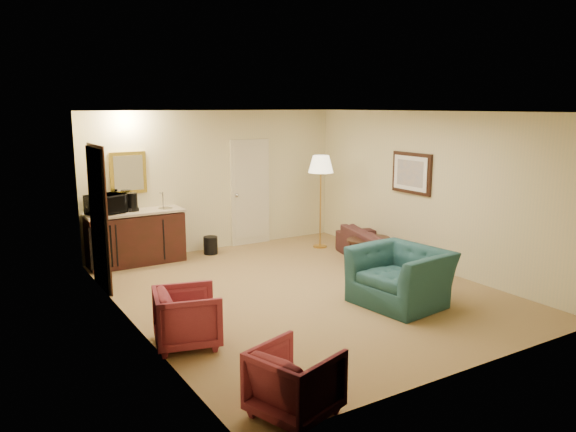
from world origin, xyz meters
name	(u,v)px	position (x,y,z in m)	size (l,w,h in m)	color
ground	(303,291)	(0.00, 0.00, 0.00)	(6.00, 6.00, 0.00)	#9A814E
room_walls	(270,170)	(-0.10, 0.77, 1.72)	(5.02, 6.01, 2.61)	beige
wetbar_cabinet	(136,238)	(-1.65, 2.72, 0.46)	(1.64, 0.58, 0.92)	#351311
sofa	(376,241)	(1.95, 0.65, 0.37)	(1.90, 0.55, 0.74)	black
teal_armchair	(401,267)	(0.84, -1.16, 0.52)	(1.19, 0.77, 1.04)	#1D494A
rose_chair_near	(187,315)	(-2.15, -0.91, 0.36)	(0.71, 0.66, 0.73)	maroon
rose_chair_far	(295,379)	(-1.90, -2.80, 0.34)	(0.67, 0.63, 0.69)	maroon
coffee_table	(368,252)	(1.69, 0.56, 0.24)	(0.82, 0.55, 0.47)	black
floor_lamp	(320,202)	(1.70, 2.01, 0.89)	(0.47, 0.47, 1.78)	gold
waste_bin	(211,245)	(-0.30, 2.65, 0.16)	(0.26, 0.26, 0.32)	black
microwave	(105,202)	(-2.12, 2.73, 1.12)	(0.59, 0.32, 0.40)	black
coffee_maker	(133,202)	(-1.67, 2.74, 1.08)	(0.17, 0.17, 0.31)	black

